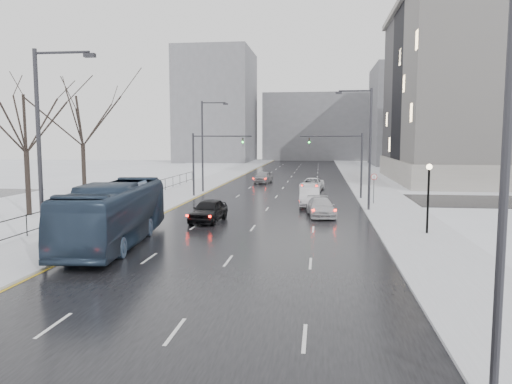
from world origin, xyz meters
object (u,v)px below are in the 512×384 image
at_px(streetlight_l_near, 44,147).
at_px(sedan_right_far, 321,207).
at_px(no_uturn_sign, 374,180).
at_px(sedan_center_far, 263,177).
at_px(mast_signal_right, 350,158).
at_px(bus, 115,214).
at_px(tree_park_d, 29,216).
at_px(sedan_right_cross, 312,184).
at_px(tree_park_e, 85,200).
at_px(sedan_right_near, 309,197).
at_px(sedan_center_near, 208,210).
at_px(streetlight_r_mid, 367,143).
at_px(streetlight_l_far, 204,142).
at_px(streetlight_r_near, 495,156).
at_px(lamppost_r_mid, 428,188).
at_px(mast_signal_left, 204,157).

bearing_deg(streetlight_l_near, sedan_right_far, 52.82).
height_order(no_uturn_sign, sedan_center_far, no_uturn_sign).
xyz_separation_m(mast_signal_right, bus, (-14.33, -23.05, -2.32)).
bearing_deg(tree_park_d, streetlight_l_near, -55.47).
xyz_separation_m(no_uturn_sign, sedan_right_cross, (-5.70, 11.42, -1.55)).
xyz_separation_m(tree_park_e, sedan_right_near, (21.70, -1.81, 0.86)).
bearing_deg(sedan_center_near, streetlight_r_mid, 34.88).
bearing_deg(streetlight_l_far, sedan_right_far, -50.37).
bearing_deg(tree_park_d, sedan_right_cross, 45.16).
height_order(streetlight_r_near, streetlight_l_near, same).
height_order(lamppost_r_mid, bus, lamppost_r_mid).
xyz_separation_m(streetlight_r_near, streetlight_r_mid, (0.00, 30.00, 0.00)).
bearing_deg(mast_signal_right, lamppost_r_mid, -78.46).
distance_m(sedan_center_near, sedan_center_far, 31.28).
relative_size(lamppost_r_mid, sedan_center_far, 0.92).
bearing_deg(mast_signal_left, streetlight_r_near, -67.82).
bearing_deg(tree_park_d, streetlight_l_far, 61.85).
distance_m(lamppost_r_mid, no_uturn_sign, 14.13).
bearing_deg(tree_park_e, bus, -59.54).
height_order(lamppost_r_mid, sedan_right_far, lamppost_r_mid).
bearing_deg(streetlight_r_mid, sedan_right_cross, 106.84).
xyz_separation_m(sedan_right_cross, sedan_right_far, (1.00, -18.72, -0.02)).
bearing_deg(sedan_right_cross, streetlight_r_near, -77.09).
bearing_deg(mast_signal_right, tree_park_d, -150.88).
distance_m(mast_signal_right, no_uturn_sign, 4.77).
distance_m(streetlight_r_near, sedan_right_near, 32.87).
bearing_deg(streetlight_l_near, sedan_right_cross, 71.77).
height_order(mast_signal_left, sedan_right_far, mast_signal_left).
relative_size(streetlight_l_near, sedan_center_near, 2.10).
distance_m(streetlight_r_mid, sedan_right_near, 7.01).
relative_size(streetlight_r_near, sedan_right_far, 2.08).
distance_m(sedan_right_near, sedan_right_far, 5.57).
relative_size(streetlight_r_near, no_uturn_sign, 3.70).
distance_m(streetlight_r_mid, streetlight_l_near, 25.82).
bearing_deg(lamppost_r_mid, streetlight_l_far, 131.06).
height_order(tree_park_d, streetlight_r_near, streetlight_r_near).
xyz_separation_m(streetlight_l_near, streetlight_l_far, (0.00, 32.00, 0.00)).
xyz_separation_m(streetlight_r_near, no_uturn_sign, (1.03, 34.00, -3.32)).
distance_m(mast_signal_right, sedan_center_near, 18.65).
bearing_deg(sedan_right_cross, streetlight_l_near, -101.19).
bearing_deg(tree_park_e, no_uturn_sign, 0.00).
distance_m(streetlight_r_mid, no_uturn_sign, 5.30).
bearing_deg(tree_park_e, sedan_right_near, -4.78).
bearing_deg(no_uturn_sign, sedan_center_near, -139.52).
bearing_deg(sedan_right_near, streetlight_l_far, 137.92).
bearing_deg(mast_signal_right, mast_signal_left, 180.00).
relative_size(streetlight_r_near, sedan_right_cross, 1.94).
bearing_deg(tree_park_d, sedan_center_far, 64.21).
distance_m(lamppost_r_mid, sedan_right_cross, 26.59).
xyz_separation_m(tree_park_d, sedan_right_cross, (21.30, 21.42, 0.76)).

